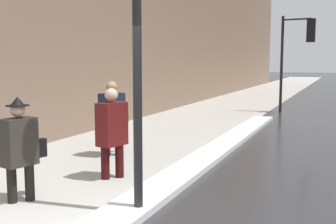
{
  "coord_description": "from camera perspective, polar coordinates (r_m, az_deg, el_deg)",
  "views": [
    {
      "loc": [
        2.82,
        -3.66,
        2.05
      ],
      "look_at": [
        -0.4,
        4.0,
        1.05
      ],
      "focal_mm": 45.0,
      "sensor_mm": 36.0,
      "label": 1
    }
  ],
  "objects": [
    {
      "name": "sidewalk_slab",
      "position": [
        19.38,
        8.27,
        0.73
      ],
      "size": [
        4.0,
        80.0,
        0.01
      ],
      "color": "#B2AFA8",
      "rests_on": "ground"
    },
    {
      "name": "snow_bank_curb",
      "position": [
        9.53,
        6.33,
        -5.28
      ],
      "size": [
        0.65,
        12.24,
        0.1
      ],
      "color": "white",
      "rests_on": "ground"
    },
    {
      "name": "lamp_post",
      "position": [
        5.54,
        -4.25,
        13.06
      ],
      "size": [
        0.28,
        0.28,
        4.36
      ],
      "color": "black",
      "rests_on": "ground"
    },
    {
      "name": "traffic_light_near",
      "position": [
        17.51,
        17.38,
        8.94
      ],
      "size": [
        1.31,
        0.33,
        3.85
      ],
      "rotation": [
        0.0,
        0.0,
        -0.14
      ],
      "color": "black",
      "rests_on": "ground"
    },
    {
      "name": "pedestrian_in_fedora",
      "position": [
        6.46,
        -19.4,
        -4.28
      ],
      "size": [
        0.38,
        0.71,
        1.55
      ],
      "rotation": [
        0.0,
        0.0,
        -1.8
      ],
      "color": "black",
      "rests_on": "ground"
    },
    {
      "name": "pedestrian_in_glasses",
      "position": [
        7.36,
        -7.61,
        -2.3
      ],
      "size": [
        0.41,
        0.57,
        1.6
      ],
      "rotation": [
        0.0,
        0.0,
        -1.8
      ],
      "color": "#340C0C",
      "rests_on": "ground"
    },
    {
      "name": "pedestrian_with_shoulder_bag",
      "position": [
        9.14,
        -7.54,
        -0.41
      ],
      "size": [
        0.42,
        0.76,
        1.63
      ],
      "rotation": [
        0.0,
        0.0,
        -1.8
      ],
      "color": "black",
      "rests_on": "ground"
    }
  ]
}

